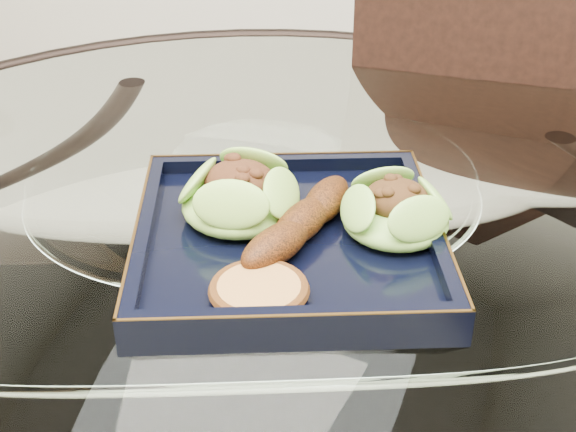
% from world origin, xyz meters
% --- Properties ---
extents(dining_table, '(1.13, 1.13, 0.77)m').
position_xyz_m(dining_table, '(-0.00, -0.00, 0.60)').
color(dining_table, white).
rests_on(dining_table, ground).
extents(dining_chair, '(0.42, 0.42, 0.95)m').
position_xyz_m(dining_chair, '(0.19, 0.33, 0.53)').
color(dining_chair, black).
rests_on(dining_chair, ground).
extents(navy_plate, '(0.35, 0.35, 0.02)m').
position_xyz_m(navy_plate, '(0.05, -0.06, 0.77)').
color(navy_plate, black).
rests_on(navy_plate, dining_table).
extents(lettuce_wrap_left, '(0.14, 0.14, 0.04)m').
position_xyz_m(lettuce_wrap_left, '(0.00, -0.04, 0.80)').
color(lettuce_wrap_left, '#71AA31').
rests_on(lettuce_wrap_left, navy_plate).
extents(lettuce_wrap_right, '(0.11, 0.11, 0.03)m').
position_xyz_m(lettuce_wrap_right, '(0.14, -0.02, 0.80)').
color(lettuce_wrap_right, '#5F912A').
rests_on(lettuce_wrap_right, navy_plate).
extents(roasted_plantain, '(0.07, 0.17, 0.03)m').
position_xyz_m(roasted_plantain, '(0.07, -0.06, 0.80)').
color(roasted_plantain, '#562409').
rests_on(roasted_plantain, navy_plate).
extents(crumb_patty, '(0.09, 0.09, 0.01)m').
position_xyz_m(crumb_patty, '(0.06, -0.15, 0.79)').
color(crumb_patty, '#CA8243').
rests_on(crumb_patty, navy_plate).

